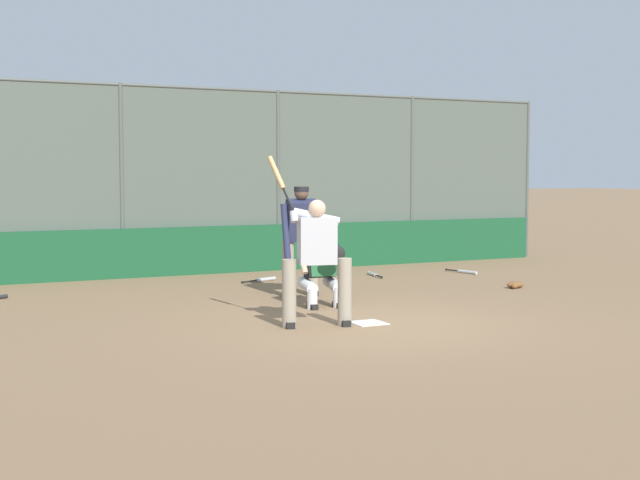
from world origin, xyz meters
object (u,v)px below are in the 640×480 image
Objects in this scene: spare_bat_by_padding at (373,274)px; spare_bat_near_backstop at (465,272)px; umpire_home at (301,237)px; fielding_glove_on_dirt at (515,285)px; catcher_behind_plate at (321,266)px; spare_bat_third_base_side at (263,280)px; batter_at_plate at (316,258)px.

spare_bat_near_backstop is at bearing -91.73° from spare_bat_by_padding.
fielding_glove_on_dirt is at bearing 174.78° from umpire_home.
spare_bat_by_padding is at bearing -124.89° from catcher_behind_plate.
spare_bat_near_backstop is 1.91m from spare_bat_by_padding.
fielding_glove_on_dirt is at bearing -168.06° from catcher_behind_plate.
spare_bat_by_padding is 2.26m from spare_bat_third_base_side.
fielding_glove_on_dirt reaches higher than spare_bat_third_base_side.
batter_at_plate reaches higher than spare_bat_third_base_side.
batter_at_plate reaches higher than catcher_behind_plate.
umpire_home is 5.47× the size of fielding_glove_on_dirt.
umpire_home reaches higher than catcher_behind_plate.
spare_bat_by_padding is (-3.51, -4.62, -0.87)m from batter_at_plate.
umpire_home is at bearing 139.57° from spare_bat_by_padding.
batter_at_plate is 6.87m from spare_bat_near_backstop.
spare_bat_by_padding is at bearing -114.69° from spare_bat_near_backstop.
umpire_home is 4.69m from spare_bat_near_backstop.
umpire_home is 3.93m from fielding_glove_on_dirt.
catcher_behind_plate is at bearing 150.42° from spare_bat_by_padding.
batter_at_plate is at bearing -126.19° from spare_bat_third_base_side.
spare_bat_third_base_side is (4.11, -0.57, 0.00)m from spare_bat_near_backstop.
catcher_behind_plate is 3.35m from spare_bat_third_base_side.
fielding_glove_on_dirt is (-1.28, 2.70, 0.03)m from spare_bat_by_padding.
spare_bat_third_base_side is (-1.25, -4.77, -0.87)m from batter_at_plate.
umpire_home reaches higher than spare_bat_by_padding.
fielding_glove_on_dirt is at bearing -144.17° from batter_at_plate.
fielding_glove_on_dirt reaches higher than spare_bat_near_backstop.
spare_bat_near_backstop is 2.54× the size of fielding_glove_on_dirt.
batter_at_plate is 1.73m from catcher_behind_plate.
spare_bat_near_backstop is (-4.33, -1.54, -0.93)m from umpire_home.
batter_at_plate is 5.86m from spare_bat_by_padding.
fielding_glove_on_dirt reaches higher than spare_bat_by_padding.
spare_bat_by_padding is 1.01× the size of spare_bat_third_base_side.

